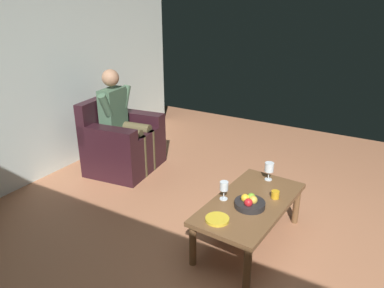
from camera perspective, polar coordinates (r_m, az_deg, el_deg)
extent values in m
plane|color=#AE714E|center=(3.17, 12.56, -18.74)|extent=(7.08, 7.08, 0.00)
cube|color=silver|center=(4.34, -26.77, 10.67)|extent=(5.62, 0.06, 2.72)
cube|color=black|center=(4.69, -10.26, -1.43)|extent=(0.93, 0.82, 0.41)
cube|color=black|center=(4.57, -9.85, 1.40)|extent=(0.56, 0.65, 0.10)
cube|color=black|center=(4.84, -8.39, 3.55)|extent=(0.26, 0.73, 0.24)
cube|color=black|center=(4.32, -12.94, 0.94)|extent=(0.26, 0.73, 0.24)
cube|color=black|center=(4.70, -13.69, 4.20)|extent=(0.85, 0.22, 0.49)
cube|color=#436148|center=(4.58, -12.08, 5.26)|extent=(0.38, 0.22, 0.50)
sphere|color=#A87A5B|center=(4.48, -12.47, 9.94)|extent=(0.20, 0.20, 0.20)
cylinder|color=brown|center=(4.61, -8.91, 2.50)|extent=(0.18, 0.45, 0.13)
cylinder|color=brown|center=(4.61, -6.42, -1.00)|extent=(0.13, 0.13, 0.51)
cylinder|color=#436148|center=(4.68, -10.24, 7.19)|extent=(0.21, 0.11, 0.29)
cylinder|color=brown|center=(4.45, -10.30, 1.68)|extent=(0.18, 0.45, 0.13)
cylinder|color=brown|center=(4.44, -7.71, -1.95)|extent=(0.13, 0.13, 0.51)
cylinder|color=#436148|center=(4.36, -13.20, 5.85)|extent=(0.21, 0.11, 0.29)
cube|color=brown|center=(3.24, 8.99, -9.01)|extent=(1.18, 0.66, 0.04)
cylinder|color=brown|center=(3.69, 15.79, -9.12)|extent=(0.06, 0.06, 0.37)
cylinder|color=brown|center=(2.88, 8.53, -18.39)|extent=(0.06, 0.06, 0.37)
cylinder|color=brown|center=(3.84, 8.96, -7.25)|extent=(0.06, 0.06, 0.37)
cylinder|color=brown|center=(3.06, 0.12, -15.30)|extent=(0.06, 0.06, 0.37)
cylinder|color=silver|center=(3.61, 11.67, -5.36)|extent=(0.07, 0.07, 0.01)
cylinder|color=silver|center=(3.59, 11.72, -4.73)|extent=(0.01, 0.01, 0.08)
cylinder|color=silver|center=(3.55, 11.83, -3.50)|extent=(0.09, 0.09, 0.09)
cylinder|color=#590C19|center=(3.56, 11.80, -3.86)|extent=(0.07, 0.07, 0.04)
cylinder|color=silver|center=(3.23, 4.89, -8.40)|extent=(0.07, 0.07, 0.01)
cylinder|color=silver|center=(3.21, 4.92, -7.72)|extent=(0.01, 0.01, 0.08)
cylinder|color=silver|center=(3.17, 4.97, -6.46)|extent=(0.07, 0.07, 0.08)
cylinder|color=#590C19|center=(3.18, 4.95, -6.80)|extent=(0.06, 0.06, 0.03)
cylinder|color=black|center=(3.13, 8.89, -9.16)|extent=(0.25, 0.25, 0.05)
sphere|color=red|center=(3.06, 8.68, -8.92)|extent=(0.07, 0.07, 0.07)
sphere|color=gold|center=(3.11, 9.44, -8.50)|extent=(0.07, 0.07, 0.07)
sphere|color=#74AD2E|center=(3.14, 9.13, -8.10)|extent=(0.07, 0.07, 0.07)
sphere|color=gold|center=(3.12, 8.18, -8.24)|extent=(0.07, 0.07, 0.07)
cylinder|color=gold|center=(2.94, 3.92, -11.50)|extent=(0.19, 0.19, 0.02)
cylinder|color=gold|center=(3.30, 12.71, -7.62)|extent=(0.07, 0.07, 0.07)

